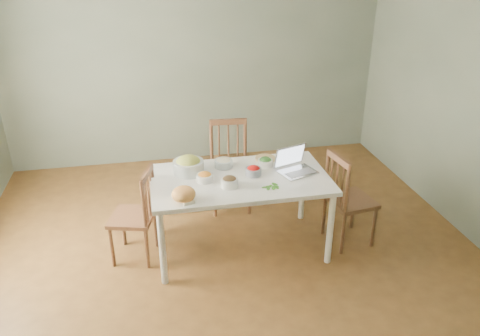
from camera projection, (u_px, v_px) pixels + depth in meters
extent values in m
cube|color=#472D15|center=(230.00, 259.00, 4.58)|extent=(5.00, 5.00, 0.00)
cube|color=gray|center=(195.00, 63.00, 6.21)|extent=(5.00, 0.00, 2.70)
ellipsoid|color=#D0884E|center=(184.00, 194.00, 4.01)|extent=(0.22, 0.22, 0.13)
cube|color=white|center=(189.00, 203.00, 3.98)|extent=(0.10, 0.06, 0.03)
cylinder|color=tan|center=(265.00, 158.00, 4.81)|extent=(0.27, 0.27, 0.02)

